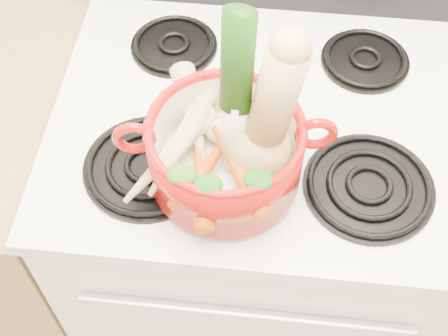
# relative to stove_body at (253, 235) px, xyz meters

# --- Properties ---
(stove_body) EXTENTS (0.76, 0.65, 0.92)m
(stove_body) POSITION_rel_stove_body_xyz_m (0.00, 0.00, 0.00)
(stove_body) COLOR white
(stove_body) RESTS_ON floor
(cooktop) EXTENTS (0.78, 0.67, 0.03)m
(cooktop) POSITION_rel_stove_body_xyz_m (0.00, 0.00, 0.47)
(cooktop) COLOR white
(cooktop) RESTS_ON stove_body
(oven_handle) EXTENTS (0.60, 0.02, 0.02)m
(oven_handle) POSITION_rel_stove_body_xyz_m (0.00, -0.34, 0.32)
(oven_handle) COLOR silver
(oven_handle) RESTS_ON stove_body
(burner_front_left) EXTENTS (0.22, 0.22, 0.02)m
(burner_front_left) POSITION_rel_stove_body_xyz_m (-0.19, -0.16, 0.50)
(burner_front_left) COLOR black
(burner_front_left) RESTS_ON cooktop
(burner_front_right) EXTENTS (0.22, 0.22, 0.02)m
(burner_front_right) POSITION_rel_stove_body_xyz_m (0.19, -0.16, 0.50)
(burner_front_right) COLOR black
(burner_front_right) RESTS_ON cooktop
(burner_back_left) EXTENTS (0.17, 0.17, 0.02)m
(burner_back_left) POSITION_rel_stove_body_xyz_m (-0.19, 0.14, 0.50)
(burner_back_left) COLOR black
(burner_back_left) RESTS_ON cooktop
(burner_back_right) EXTENTS (0.17, 0.17, 0.02)m
(burner_back_right) POSITION_rel_stove_body_xyz_m (0.19, 0.14, 0.50)
(burner_back_right) COLOR black
(burner_back_right) RESTS_ON cooktop
(dutch_oven) EXTENTS (0.28, 0.28, 0.12)m
(dutch_oven) POSITION_rel_stove_body_xyz_m (-0.05, -0.17, 0.57)
(dutch_oven) COLOR #9B0E0A
(dutch_oven) RESTS_ON burner_front_left
(pot_handle_left) EXTENTS (0.07, 0.03, 0.07)m
(pot_handle_left) POSITION_rel_stove_body_xyz_m (-0.19, -0.19, 0.61)
(pot_handle_left) COLOR #9B0E0A
(pot_handle_left) RESTS_ON dutch_oven
(pot_handle_right) EXTENTS (0.07, 0.03, 0.07)m
(pot_handle_right) POSITION_rel_stove_body_xyz_m (0.09, -0.15, 0.61)
(pot_handle_right) COLOR #9B0E0A
(pot_handle_right) RESTS_ON dutch_oven
(squash) EXTENTS (0.15, 0.12, 0.28)m
(squash) POSITION_rel_stove_body_xyz_m (0.00, -0.16, 0.67)
(squash) COLOR tan
(squash) RESTS_ON dutch_oven
(leek) EXTENTS (0.06, 0.08, 0.32)m
(leek) POSITION_rel_stove_body_xyz_m (-0.04, -0.16, 0.69)
(leek) COLOR silver
(leek) RESTS_ON dutch_oven
(ginger) EXTENTS (0.10, 0.08, 0.05)m
(ginger) POSITION_rel_stove_body_xyz_m (-0.05, -0.11, 0.56)
(ginger) COLOR tan
(ginger) RESTS_ON dutch_oven
(parsnip_0) EXTENTS (0.09, 0.20, 0.05)m
(parsnip_0) POSITION_rel_stove_body_xyz_m (-0.12, -0.13, 0.56)
(parsnip_0) COLOR beige
(parsnip_0) RESTS_ON dutch_oven
(parsnip_1) EXTENTS (0.15, 0.20, 0.06)m
(parsnip_1) POSITION_rel_stove_body_xyz_m (-0.15, -0.18, 0.56)
(parsnip_1) COLOR beige
(parsnip_1) RESTS_ON dutch_oven
(parsnip_2) EXTENTS (0.11, 0.22, 0.06)m
(parsnip_2) POSITION_rel_stove_body_xyz_m (-0.12, -0.10, 0.57)
(parsnip_2) COLOR beige
(parsnip_2) RESTS_ON dutch_oven
(parsnip_3) EXTENTS (0.11, 0.18, 0.06)m
(parsnip_3) POSITION_rel_stove_body_xyz_m (-0.13, -0.17, 0.57)
(parsnip_3) COLOR beige
(parsnip_3) RESTS_ON dutch_oven
(parsnip_4) EXTENTS (0.11, 0.18, 0.05)m
(parsnip_4) POSITION_rel_stove_body_xyz_m (-0.12, -0.13, 0.58)
(parsnip_4) COLOR beige
(parsnip_4) RESTS_ON dutch_oven
(carrot_0) EXTENTS (0.07, 0.17, 0.05)m
(carrot_0) POSITION_rel_stove_body_xyz_m (-0.09, -0.22, 0.55)
(carrot_0) COLOR #E05C0B
(carrot_0) RESTS_ON dutch_oven
(carrot_1) EXTENTS (0.10, 0.17, 0.05)m
(carrot_1) POSITION_rel_stove_body_xyz_m (-0.08, -0.20, 0.56)
(carrot_1) COLOR #C24909
(carrot_1) RESTS_ON dutch_oven
(carrot_2) EXTENTS (0.13, 0.18, 0.05)m
(carrot_2) POSITION_rel_stove_body_xyz_m (-0.03, -0.20, 0.57)
(carrot_2) COLOR #D8660A
(carrot_2) RESTS_ON dutch_oven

